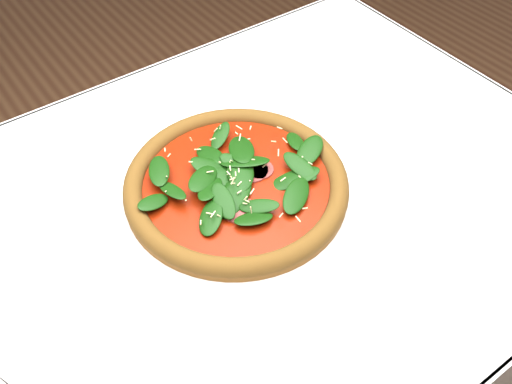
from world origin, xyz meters
TOP-DOWN VIEW (x-y plane):
  - dining_table at (0.00, 0.00)m, footprint 1.21×0.81m
  - plate at (0.04, 0.02)m, footprint 0.39×0.39m
  - pizza at (0.04, 0.02)m, footprint 0.37×0.37m
  - saucer_far at (0.50, 0.23)m, footprint 0.12×0.12m

SIDE VIEW (x-z plane):
  - dining_table at x=0.00m, z-range 0.27..1.02m
  - saucer_far at x=0.50m, z-range 0.75..0.76m
  - plate at x=0.04m, z-range 0.75..0.77m
  - pizza at x=0.04m, z-range 0.76..0.80m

